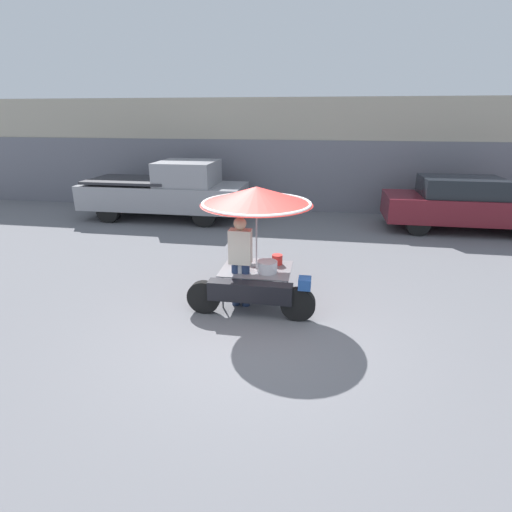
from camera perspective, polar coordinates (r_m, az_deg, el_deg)
name	(u,v)px	position (r m, az deg, el deg)	size (l,w,h in m)	color
ground_plane	(256,330)	(6.40, -0.05, -10.54)	(36.00, 36.00, 0.00)	slate
shopfront_building	(300,154)	(14.95, 6.27, 14.29)	(28.00, 2.06, 3.75)	#B2A893
vendor_motorcycle_cart	(256,215)	(6.75, 0.01, 5.88)	(2.16, 1.91, 2.08)	black
vendor_person	(240,257)	(6.83, -2.24, -0.20)	(0.38, 0.22, 1.61)	navy
parked_car	(465,204)	(12.99, 27.68, 6.62)	(4.53, 1.72, 1.54)	black
pickup_truck	(168,191)	(13.23, -12.48, 9.05)	(5.18, 1.88, 1.85)	black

